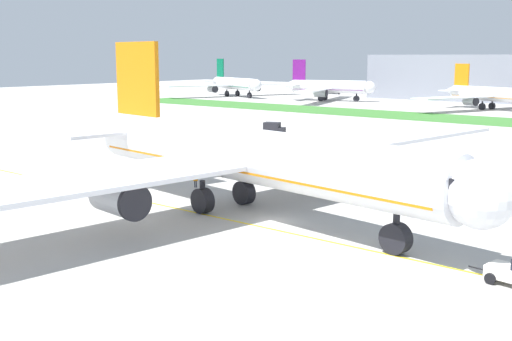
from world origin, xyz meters
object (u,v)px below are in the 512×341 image
object	(u,v)px
parked_airliner_far_right	(493,95)
ground_crew_wingwalker_port	(196,180)
parked_airliner_far_left	(234,84)
parked_airliner_far_centre	(328,87)
airliner_foreground	(242,156)
service_truck_baggage_loader	(274,129)

from	to	relation	value
parked_airliner_far_right	ground_crew_wingwalker_port	bearing A→B (deg)	-84.85
parked_airliner_far_left	parked_airliner_far_centre	size ratio (longest dim) A/B	1.10
ground_crew_wingwalker_port	parked_airliner_far_centre	distance (m)	171.56
ground_crew_wingwalker_port	parked_airliner_far_right	bearing A→B (deg)	95.15
parked_airliner_far_centre	airliner_foreground	bearing A→B (deg)	-59.66
parked_airliner_far_left	parked_airliner_far_right	size ratio (longest dim) A/B	0.99
parked_airliner_far_right	airliner_foreground	bearing A→B (deg)	-80.01
service_truck_baggage_loader	parked_airliner_far_centre	size ratio (longest dim) A/B	0.09
parked_airliner_far_centre	parked_airliner_far_right	size ratio (longest dim) A/B	0.90
ground_crew_wingwalker_port	parked_airliner_far_right	distance (m)	151.17
service_truck_baggage_loader	parked_airliner_far_left	xyz separation A→B (m)	(-100.09, 100.09, 3.84)
parked_airliner_far_centre	parked_airliner_far_right	world-z (taller)	parked_airliner_far_centre
parked_airliner_far_centre	service_truck_baggage_loader	bearing A→B (deg)	-62.47
parked_airliner_far_centre	parked_airliner_far_right	bearing A→B (deg)	-1.54
airliner_foreground	parked_airliner_far_left	bearing A→B (deg)	131.76
parked_airliner_far_left	parked_airliner_far_right	bearing A→B (deg)	0.49
airliner_foreground	parked_airliner_far_centre	distance (m)	184.31
airliner_foreground	parked_airliner_far_centre	world-z (taller)	airliner_foreground
parked_airliner_far_left	parked_airliner_far_right	distance (m)	111.86
ground_crew_wingwalker_port	parked_airliner_far_left	distance (m)	195.23
service_truck_baggage_loader	parked_airliner_far_right	bearing A→B (deg)	83.36
ground_crew_wingwalker_port	parked_airliner_far_right	xyz separation A→B (m)	(-13.56, 150.51, 3.98)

